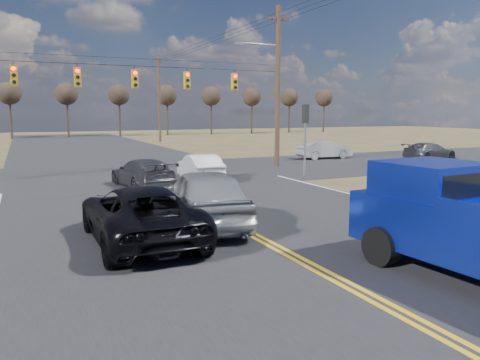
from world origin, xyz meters
name	(u,v)px	position (x,y,z in m)	size (l,w,h in m)	color
ground	(323,273)	(0.00, 0.00, 0.00)	(160.00, 160.00, 0.00)	brown
road_main	(182,198)	(0.00, 10.00, 0.00)	(14.00, 120.00, 0.02)	#28282B
road_cross	(138,174)	(0.00, 18.00, 0.00)	(120.00, 12.00, 0.02)	#28282B
signal_gantry	(145,83)	(0.50, 17.79, 5.06)	(19.60, 4.83, 10.00)	#473323
utility_poles	(139,79)	(0.00, 17.00, 5.23)	(19.60, 58.32, 10.00)	#473323
treeline	(107,81)	(0.00, 26.96, 5.70)	(87.00, 117.80, 7.40)	#33261C
silver_suv	(205,197)	(-0.80, 5.17, 0.91)	(2.15, 5.35, 1.82)	gray
black_suv	(140,214)	(-3.05, 4.20, 0.77)	(2.57, 5.57, 1.55)	black
white_car_queue	(200,167)	(2.38, 14.32, 0.69)	(1.45, 4.17, 1.37)	white
dgrey_car_queue	(143,173)	(-0.80, 13.40, 0.67)	(1.89, 4.64, 1.35)	#39393E
cross_car_east_near	(324,150)	(14.74, 20.92, 0.68)	(4.11, 1.43, 1.36)	#AFB2B7
cross_car_east_far	(430,151)	(21.41, 17.10, 0.63)	(4.33, 1.76, 1.26)	#37373C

